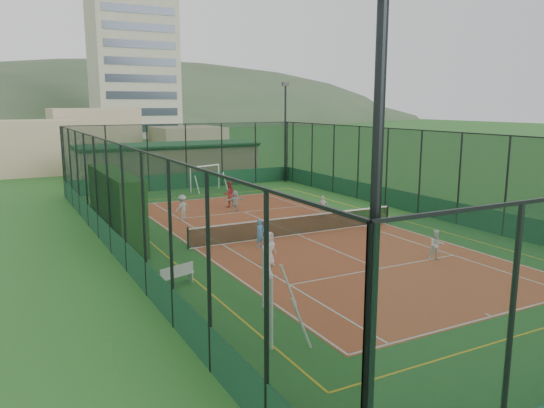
{
  "coord_description": "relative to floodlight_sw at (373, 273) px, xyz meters",
  "views": [
    {
      "loc": [
        -13.34,
        -22.41,
        6.54
      ],
      "look_at": [
        -0.2,
        2.39,
        1.2
      ],
      "focal_mm": 35.0,
      "sensor_mm": 36.0,
      "label": 1
    }
  ],
  "objects": [
    {
      "name": "child_near_left",
      "position": [
        4.9,
        12.64,
        -3.4
      ],
      "size": [
        0.81,
        0.67,
        1.43
      ],
      "primitive_type": "imported",
      "rotation": [
        0.0,
        0.0,
        0.36
      ],
      "color": "white",
      "rests_on": "court_slab"
    },
    {
      "name": "tennis_net",
      "position": [
        8.6,
        16.6,
        -3.59
      ],
      "size": [
        11.67,
        0.12,
        1.06
      ],
      "primitive_type": null,
      "color": "black",
      "rests_on": "ground"
    },
    {
      "name": "child_far_right",
      "position": [
        12.07,
        19.57,
        -3.49
      ],
      "size": [
        0.78,
        0.45,
        1.25
      ],
      "primitive_type": "imported",
      "rotation": [
        0.0,
        0.0,
        2.93
      ],
      "color": "silver",
      "rests_on": "court_slab"
    },
    {
      "name": "coach",
      "position": [
        8.43,
        24.86,
        -3.28
      ],
      "size": [
        0.81,
        0.64,
        1.66
      ],
      "primitive_type": "imported",
      "rotation": [
        0.0,
        0.0,
        3.15
      ],
      "color": "red",
      "rests_on": "court_slab"
    },
    {
      "name": "futsal_goal_near",
      "position": [
        2.09,
        7.39,
        -3.11
      ],
      "size": [
        3.25,
        2.07,
        2.03
      ],
      "primitive_type": null,
      "rotation": [
        0.0,
        0.0,
        1.17
      ],
      "color": "white",
      "rests_on": "ground"
    },
    {
      "name": "hedge_left",
      "position": [
        0.3,
        19.72,
        -2.45
      ],
      "size": [
        1.15,
        7.67,
        3.36
      ],
      "primitive_type": "cube",
      "color": "black",
      "rests_on": "ground"
    },
    {
      "name": "apartment_tower",
      "position": [
        20.6,
        98.6,
        10.88
      ],
      "size": [
        15.0,
        12.0,
        30.0
      ],
      "primitive_type": "cube",
      "color": "beige",
      "rests_on": "ground"
    },
    {
      "name": "white_bench",
      "position": [
        0.8,
        12.13,
        -3.72
      ],
      "size": [
        1.5,
        0.84,
        0.82
      ],
      "primitive_type": null,
      "rotation": [
        0.0,
        0.0,
        0.32
      ],
      "color": "white",
      "rests_on": "ground"
    },
    {
      "name": "child_far_left",
      "position": [
        4.59,
        22.69,
        -3.4
      ],
      "size": [
        1.04,
        0.79,
        1.43
      ],
      "primitive_type": "imported",
      "rotation": [
        0.0,
        0.0,
        3.45
      ],
      "color": "silver",
      "rests_on": "court_slab"
    },
    {
      "name": "court_slab",
      "position": [
        8.6,
        16.6,
        -4.12
      ],
      "size": [
        11.17,
        23.97,
        0.01
      ],
      "primitive_type": "cube",
      "color": "#A74725",
      "rests_on": "ground"
    },
    {
      "name": "floodlight_ne",
      "position": [
        17.2,
        33.2,
        0.0
      ],
      "size": [
        0.6,
        0.26,
        8.25
      ],
      "primitive_type": null,
      "color": "black",
      "rests_on": "ground"
    },
    {
      "name": "futsal_goal_far",
      "position": [
        9.46,
        31.88,
        -3.19
      ],
      "size": [
        3.0,
        1.77,
        1.87
      ],
      "primitive_type": null,
      "rotation": [
        0.0,
        0.0,
        0.34
      ],
      "color": "white",
      "rests_on": "ground"
    },
    {
      "name": "ground",
      "position": [
        8.6,
        16.6,
        -4.12
      ],
      "size": [
        300.0,
        300.0,
        0.0
      ],
      "primitive_type": "plane",
      "color": "#226325",
      "rests_on": "ground"
    },
    {
      "name": "floodlight_sw",
      "position": [
        0.0,
        0.0,
        0.0
      ],
      "size": [
        0.6,
        0.26,
        8.25
      ],
      "primitive_type": null,
      "color": "black",
      "rests_on": "ground"
    },
    {
      "name": "child_near_right",
      "position": [
        11.52,
        10.03,
        -3.46
      ],
      "size": [
        0.78,
        0.72,
        1.31
      ],
      "primitive_type": "imported",
      "rotation": [
        0.0,
        0.0,
        -0.43
      ],
      "color": "white",
      "rests_on": "court_slab"
    },
    {
      "name": "perimeter_fence",
      "position": [
        8.6,
        16.6,
        -1.62
      ],
      "size": [
        18.12,
        34.12,
        5.0
      ],
      "primitive_type": null,
      "color": "black",
      "rests_on": "ground"
    },
    {
      "name": "child_near_mid",
      "position": [
        5.85,
        15.32,
        -3.46
      ],
      "size": [
        0.56,
        0.46,
        1.31
      ],
      "primitive_type": "imported",
      "rotation": [
        0.0,
        0.0,
        0.37
      ],
      "color": "#4C90D8",
      "rests_on": "court_slab"
    },
    {
      "name": "child_far_back",
      "position": [
        8.22,
        23.49,
        -3.47
      ],
      "size": [
        1.21,
        0.4,
        1.29
      ],
      "primitive_type": "imported",
      "rotation": [
        0.0,
        0.0,
        3.12
      ],
      "color": "silver",
      "rests_on": "court_slab"
    },
    {
      "name": "distant_hills",
      "position": [
        8.6,
        166.6,
        -4.12
      ],
      "size": [
        200.0,
        60.0,
        24.0
      ],
      "primitive_type": null,
      "color": "#384C33",
      "rests_on": "ground"
    },
    {
      "name": "tennis_balls",
      "position": [
        9.72,
        18.04,
        -4.08
      ],
      "size": [
        6.08,
        1.5,
        0.07
      ],
      "color": "#CCE033",
      "rests_on": "court_slab"
    },
    {
      "name": "clubhouse",
      "position": [
        8.6,
        38.6,
        -2.55
      ],
      "size": [
        15.2,
        7.2,
        3.15
      ],
      "primitive_type": null,
      "color": "tan",
      "rests_on": "ground"
    }
  ]
}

